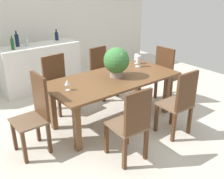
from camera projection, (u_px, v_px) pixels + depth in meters
name	position (u px, v px, depth m)	size (l,w,h in m)	color
ground_plane	(108.00, 116.00, 4.40)	(7.04, 7.04, 0.00)	beige
back_wall	(37.00, 21.00, 5.77)	(6.40, 0.10, 2.60)	silver
dining_table	(113.00, 83.00, 4.05)	(2.06, 1.00, 0.74)	brown
chair_near_left	(132.00, 123.00, 3.13)	(0.44, 0.49, 1.00)	#4C2D19
chair_head_end	(35.00, 111.00, 3.34)	(0.41, 0.44, 1.06)	#4C2D19
chair_far_left	(58.00, 80.00, 4.51)	(0.52, 0.51, 0.95)	#4C2D19
chair_foot_end	(167.00, 72.00, 4.80)	(0.48, 0.44, 1.04)	#4C2D19
chair_near_right	(180.00, 101.00, 3.66)	(0.44, 0.43, 1.01)	#4C2D19
chair_far_right	(102.00, 70.00, 5.03)	(0.44, 0.46, 0.96)	#4C2D19
flower_centerpiece	(116.00, 61.00, 3.95)	(0.40, 0.40, 0.46)	gray
crystal_vase_left	(137.00, 58.00, 4.64)	(0.08, 0.08, 0.17)	silver
crystal_vase_center_near	(138.00, 60.00, 4.47)	(0.10, 0.10, 0.20)	silver
wine_glass	(67.00, 83.00, 3.51)	(0.08, 0.08, 0.15)	silver
kitchen_counter	(41.00, 67.00, 5.40)	(1.60, 0.55, 0.94)	silver
wine_bottle_green	(27.00, 41.00, 5.10)	(0.06, 0.06, 0.23)	#B2BFB7
wine_bottle_tall	(57.00, 36.00, 5.57)	(0.08, 0.08, 0.23)	#0F1E38
wine_bottle_clear	(17.00, 40.00, 5.03)	(0.08, 0.08, 0.30)	#0F1E38
wine_bottle_amber	(12.00, 44.00, 4.81)	(0.06, 0.06, 0.26)	#194C1E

